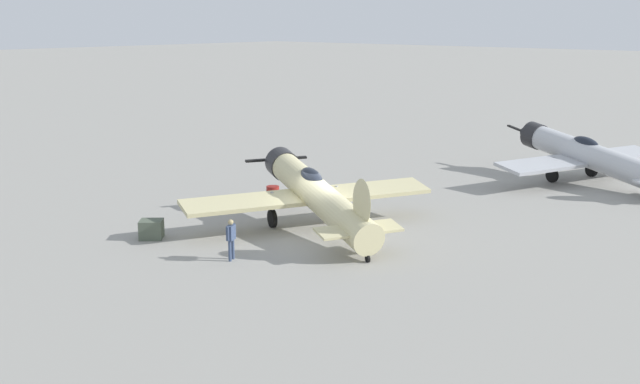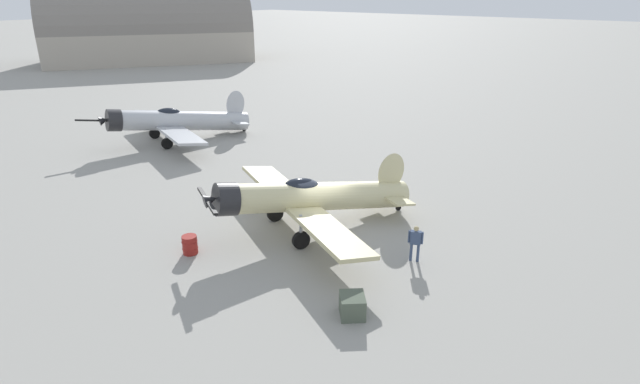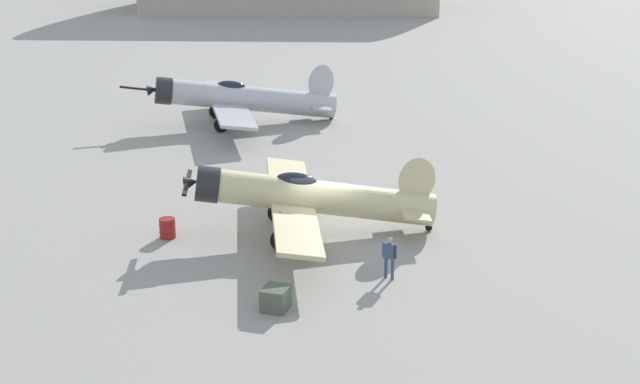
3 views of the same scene
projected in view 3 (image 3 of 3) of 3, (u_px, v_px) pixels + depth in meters
The scene contains 6 objects.
ground_plane at pixel (320, 234), 38.76m from camera, with size 400.00×400.00×0.00m, color gray.
airplane_foreground at pixel (307, 197), 38.20m from camera, with size 10.11×11.06×3.23m.
airplane_mid_apron at pixel (240, 98), 54.86m from camera, with size 11.92×11.44×3.37m.
ground_crew_mechanic at pixel (389, 254), 34.25m from camera, with size 0.37×0.58×1.60m.
equipment_crate at pixel (276, 298), 32.05m from camera, with size 1.26×1.26×0.79m.
fuel_drum at pixel (167, 228), 38.26m from camera, with size 0.68×0.68×0.81m.
Camera 3 is at (-17.79, -31.45, 14.11)m, focal length 53.73 mm.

